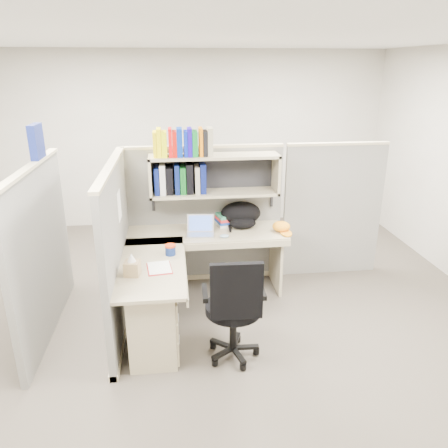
{
  "coord_description": "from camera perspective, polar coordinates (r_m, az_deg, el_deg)",
  "views": [
    {
      "loc": [
        -0.34,
        -3.91,
        2.46
      ],
      "look_at": [
        0.15,
        0.25,
        0.93
      ],
      "focal_mm": 35.0,
      "sensor_mm": 36.0,
      "label": 1
    }
  ],
  "objects": [
    {
      "name": "ground",
      "position": [
        4.63,
        -1.54,
        -12.05
      ],
      "size": [
        6.0,
        6.0,
        0.0
      ],
      "primitive_type": "plane",
      "color": "#38352C",
      "rests_on": "ground"
    },
    {
      "name": "paper_cup",
      "position": [
        4.95,
        -2.87,
        0.11
      ],
      "size": [
        0.07,
        0.07,
        0.09
      ],
      "primitive_type": "cylinder",
      "rotation": [
        0.0,
        0.0,
        -0.05
      ],
      "color": "silver",
      "rests_on": "desk"
    },
    {
      "name": "snack_canister",
      "position": [
        4.25,
        -7.02,
        -3.33
      ],
      "size": [
        0.11,
        0.11,
        0.1
      ],
      "color": "navy",
      "rests_on": "desk"
    },
    {
      "name": "backpack",
      "position": [
        4.94,
        2.31,
        1.2
      ],
      "size": [
        0.55,
        0.49,
        0.27
      ],
      "primitive_type": null,
      "rotation": [
        0.0,
        0.0,
        -0.35
      ],
      "color": "black",
      "rests_on": "desk"
    },
    {
      "name": "task_chair",
      "position": [
        3.85,
        1.28,
        -12.97
      ],
      "size": [
        0.53,
        0.5,
        1.02
      ],
      "color": "black",
      "rests_on": "ground"
    },
    {
      "name": "mouse",
      "position": [
        4.65,
        0.05,
        -1.58
      ],
      "size": [
        0.1,
        0.07,
        0.04
      ],
      "primitive_type": "ellipsoid",
      "rotation": [
        0.0,
        0.0,
        0.06
      ],
      "color": "#87A9BF",
      "rests_on": "desk"
    },
    {
      "name": "book_stack",
      "position": [
        5.02,
        0.06,
        0.64
      ],
      "size": [
        0.24,
        0.29,
        0.12
      ],
      "primitive_type": null,
      "rotation": [
        0.0,
        0.0,
        0.23
      ],
      "color": "gray",
      "rests_on": "desk"
    },
    {
      "name": "cubicle",
      "position": [
        4.63,
        -6.69,
        0.32
      ],
      "size": [
        3.79,
        1.84,
        1.95
      ],
      "color": "slate",
      "rests_on": "ground"
    },
    {
      "name": "tissue_box",
      "position": [
        3.89,
        -11.93,
        -5.17
      ],
      "size": [
        0.15,
        0.15,
        0.2
      ],
      "primitive_type": null,
      "rotation": [
        0.0,
        0.0,
        -0.16
      ],
      "color": "tan",
      "rests_on": "desk"
    },
    {
      "name": "desk",
      "position": [
        4.15,
        -6.92,
        -9.25
      ],
      "size": [
        1.74,
        1.75,
        0.73
      ],
      "color": "gray",
      "rests_on": "ground"
    },
    {
      "name": "orange_cap",
      "position": [
        4.86,
        7.48,
        -0.31
      ],
      "size": [
        0.26,
        0.28,
        0.11
      ],
      "primitive_type": null,
      "rotation": [
        0.0,
        0.0,
        0.31
      ],
      "color": "orange",
      "rests_on": "desk"
    },
    {
      "name": "loose_paper",
      "position": [
        4.02,
        -8.43,
        -5.63
      ],
      "size": [
        0.23,
        0.29,
        0.0
      ],
      "primitive_type": null,
      "rotation": [
        0.0,
        0.0,
        0.12
      ],
      "color": "silver",
      "rests_on": "desk"
    },
    {
      "name": "room_shell",
      "position": [
        4.02,
        -1.76,
        7.95
      ],
      "size": [
        6.0,
        6.0,
        6.0
      ],
      "color": "#A5A095",
      "rests_on": "ground"
    },
    {
      "name": "laptop",
      "position": [
        4.69,
        -3.13,
        -0.27
      ],
      "size": [
        0.32,
        0.32,
        0.21
      ],
      "primitive_type": null,
      "rotation": [
        0.0,
        0.0,
        -0.1
      ],
      "color": "#B1B1B6",
      "rests_on": "desk"
    }
  ]
}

